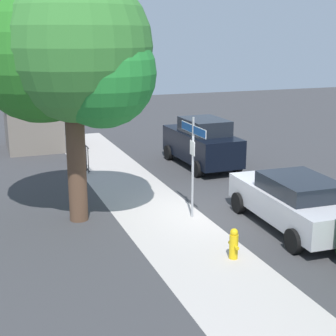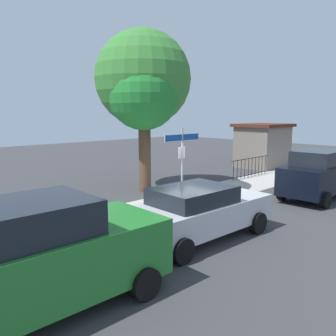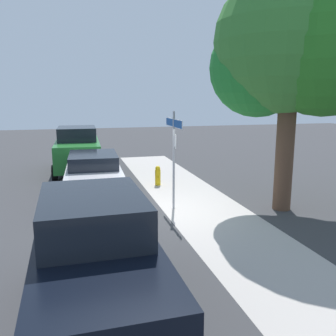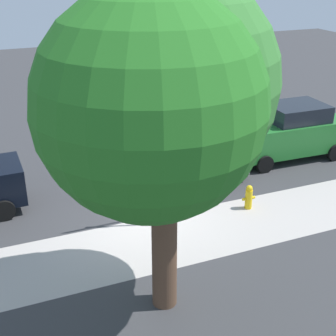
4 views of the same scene
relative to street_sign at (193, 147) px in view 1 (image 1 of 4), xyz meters
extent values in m
plane|color=#38383A|center=(0.11, -0.40, -2.15)|extent=(60.00, 60.00, 0.00)
cube|color=#B0A8A2|center=(2.11, 0.90, -2.15)|extent=(24.00, 2.60, 0.00)
cylinder|color=#9EA0A5|center=(0.00, 0.00, -0.63)|extent=(0.07, 0.07, 3.03)
cube|color=#144799|center=(0.00, 0.00, 0.53)|extent=(1.72, 0.02, 0.22)
cube|color=white|center=(0.00, 0.00, 0.53)|extent=(1.75, 0.02, 0.25)
cube|color=silver|center=(0.00, 0.02, -0.02)|extent=(0.32, 0.02, 0.42)
cylinder|color=brown|center=(0.97, 3.24, -0.57)|extent=(0.55, 0.55, 3.17)
sphere|color=#277221|center=(1.52, 4.00, 2.72)|extent=(3.97, 3.97, 3.97)
sphere|color=#227C2E|center=(0.35, 2.55, 2.16)|extent=(2.97, 2.97, 2.97)
sphere|color=#367B31|center=(0.80, 3.10, 2.86)|extent=(4.12, 4.12, 4.12)
cube|color=#BCBABF|center=(-1.75, -2.35, -1.45)|extent=(4.67, 2.01, 0.75)
cube|color=black|center=(-2.02, -2.34, -0.85)|extent=(2.27, 1.70, 0.45)
cylinder|color=black|center=(-0.15, -1.50, -1.83)|extent=(0.65, 0.24, 0.64)
cylinder|color=black|center=(-0.22, -3.33, -1.83)|extent=(0.65, 0.24, 0.64)
cylinder|color=black|center=(-3.27, -1.37, -1.83)|extent=(0.65, 0.24, 0.64)
cube|color=black|center=(5.47, -2.75, -1.28)|extent=(4.41, 1.81, 1.11)
cube|color=black|center=(5.21, -2.75, -0.42)|extent=(2.13, 1.56, 0.60)
cylinder|color=black|center=(6.94, -1.85, -1.83)|extent=(0.64, 0.23, 0.64)
cylinder|color=black|center=(6.97, -3.59, -1.83)|extent=(0.64, 0.23, 0.64)
cylinder|color=black|center=(3.97, -1.91, -1.83)|extent=(0.64, 0.23, 0.64)
cylinder|color=black|center=(4.00, -3.64, -1.83)|extent=(0.64, 0.23, 0.64)
cylinder|color=black|center=(7.57, 1.90, -1.10)|extent=(3.58, 0.04, 0.04)
cylinder|color=black|center=(7.57, 1.90, -2.03)|extent=(3.58, 0.04, 0.04)
cylinder|color=black|center=(5.95, 1.90, -1.62)|extent=(0.03, 0.03, 1.05)
cylinder|color=black|center=(6.31, 1.90, -1.62)|extent=(0.03, 0.03, 1.05)
cylinder|color=black|center=(6.67, 1.90, -1.62)|extent=(0.03, 0.03, 1.05)
cylinder|color=black|center=(7.03, 1.90, -1.62)|extent=(0.03, 0.03, 1.05)
cylinder|color=black|center=(7.39, 1.90, -1.62)|extent=(0.03, 0.03, 1.05)
cylinder|color=black|center=(7.74, 1.90, -1.62)|extent=(0.03, 0.03, 1.05)
cylinder|color=black|center=(8.10, 1.90, -1.62)|extent=(0.03, 0.03, 1.05)
cylinder|color=black|center=(8.46, 1.90, -1.62)|extent=(0.03, 0.03, 1.05)
cylinder|color=black|center=(8.82, 1.90, -1.62)|extent=(0.03, 0.03, 1.05)
cylinder|color=black|center=(9.18, 1.90, -1.62)|extent=(0.03, 0.03, 1.05)
cube|color=slate|center=(11.35, 3.40, -0.82)|extent=(3.20, 2.48, 2.66)
cube|color=#4C2319|center=(11.35, 3.40, 0.61)|extent=(3.56, 2.84, 0.20)
cylinder|color=yellow|center=(-3.03, 0.20, -1.84)|extent=(0.22, 0.22, 0.62)
sphere|color=yellow|center=(-3.03, 0.20, -1.47)|extent=(0.20, 0.20, 0.20)
cylinder|color=yellow|center=(-3.19, 0.20, -1.81)|extent=(0.10, 0.09, 0.09)
cylinder|color=yellow|center=(-2.87, 0.20, -1.81)|extent=(0.10, 0.09, 0.09)
camera|label=1|loc=(-13.16, 5.71, 3.19)|focal=53.97mm
camera|label=2|loc=(-8.93, -8.47, 1.39)|focal=36.55mm
camera|label=3|loc=(10.61, -2.99, 1.33)|focal=38.78mm
camera|label=4|loc=(4.12, 11.14, 5.03)|focal=50.73mm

